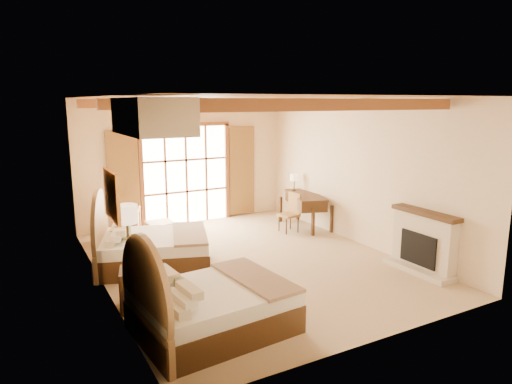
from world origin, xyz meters
TOP-DOWN VIEW (x-y plane):
  - floor at (0.00, 0.00)m, footprint 7.00×7.00m
  - wall_back at (0.00, 3.50)m, footprint 5.50×0.00m
  - wall_left at (-2.75, 0.00)m, footprint 0.00×7.00m
  - wall_right at (2.75, 0.00)m, footprint 0.00×7.00m
  - ceiling at (0.00, 0.00)m, footprint 7.00×7.00m
  - ceiling_beams at (0.00, 0.00)m, footprint 5.39×4.60m
  - french_doors at (0.00, 3.44)m, footprint 3.95×0.08m
  - fireplace at (2.60, -2.00)m, footprint 0.46×1.40m
  - painting at (-2.70, -0.75)m, footprint 0.06×0.95m
  - canopy_valance at (-2.40, -2.00)m, footprint 0.70×1.40m
  - bed_near at (-1.86, -2.20)m, footprint 2.16×1.71m
  - bed_far at (-1.87, 0.66)m, footprint 2.50×2.11m
  - nightstand at (-2.45, -0.99)m, footprint 0.65×0.65m
  - floor_lamp at (-2.50, -0.74)m, footprint 0.33×0.33m
  - armchair at (-1.92, 2.53)m, footprint 1.05×1.06m
  - ottoman at (-1.09, 2.32)m, footprint 0.59×0.59m
  - desk at (2.45, 1.59)m, footprint 1.11×1.69m
  - desk_chair at (1.86, 1.41)m, footprint 0.47×0.47m
  - desk_lamp at (2.49, 2.17)m, footprint 0.21×0.21m

SIDE VIEW (x-z plane):
  - floor at x=0.00m, z-range 0.00..0.00m
  - ottoman at x=-1.09m, z-range 0.00..0.41m
  - desk_chair at x=1.86m, z-range -0.18..0.77m
  - nightstand at x=-2.45m, z-range 0.00..0.63m
  - armchair at x=-1.92m, z-range 0.00..0.77m
  - bed_near at x=-1.86m, z-range -0.26..1.08m
  - bed_far at x=-1.87m, z-range -0.27..1.08m
  - desk at x=2.45m, z-range 0.03..0.87m
  - fireplace at x=2.60m, z-range -0.07..1.09m
  - desk_lamp at x=2.49m, z-range 0.95..1.37m
  - french_doors at x=0.00m, z-range -0.05..2.55m
  - floor_lamp at x=-2.50m, z-range 0.55..2.13m
  - wall_back at x=0.00m, z-range -1.15..4.35m
  - wall_left at x=-2.75m, z-range -1.90..5.10m
  - wall_right at x=2.75m, z-range -1.90..5.10m
  - painting at x=-2.70m, z-range 1.38..2.12m
  - canopy_valance at x=-2.40m, z-range 2.73..3.18m
  - ceiling_beams at x=0.00m, z-range 2.99..3.17m
  - ceiling at x=0.00m, z-range 3.20..3.20m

